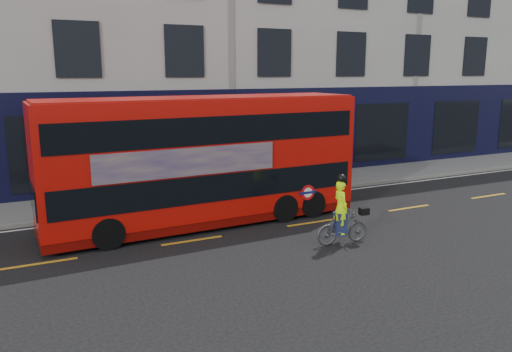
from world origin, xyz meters
TOP-DOWN VIEW (x-y plane):
  - ground at (0.00, 0.00)m, footprint 120.00×120.00m
  - pavement at (0.00, 6.50)m, footprint 60.00×3.00m
  - kerb at (0.00, 5.00)m, footprint 60.00×0.12m
  - building_terrace at (0.00, 12.94)m, footprint 50.00×10.07m
  - road_edge_line at (0.00, 4.70)m, footprint 58.00×0.10m
  - lane_dashes at (0.00, 1.50)m, footprint 58.00×0.12m
  - bus at (-3.05, 2.94)m, footprint 9.94×2.59m
  - cyclist at (-0.32, -0.55)m, footprint 1.61×0.58m

SIDE VIEW (x-z plane):
  - ground at x=0.00m, z-range 0.00..0.00m
  - road_edge_line at x=0.00m, z-range 0.00..0.01m
  - lane_dashes at x=0.00m, z-range 0.00..0.01m
  - pavement at x=0.00m, z-range 0.00..0.12m
  - kerb at x=0.00m, z-range 0.00..0.13m
  - cyclist at x=-0.32m, z-range -0.33..1.66m
  - bus at x=-3.05m, z-range 0.05..4.02m
  - building_terrace at x=0.00m, z-range -0.01..14.99m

